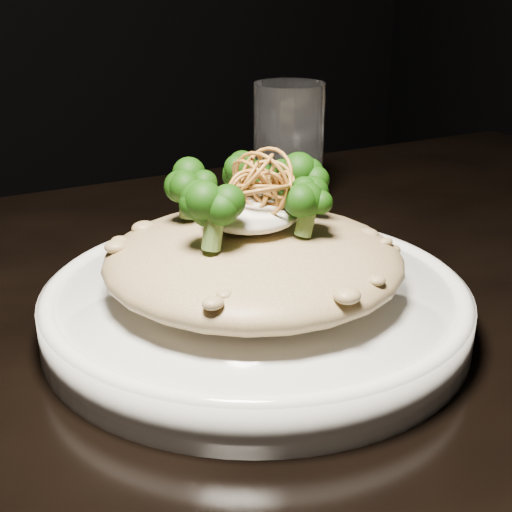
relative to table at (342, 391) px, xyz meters
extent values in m
cube|color=black|center=(0.00, 0.00, 0.06)|extent=(1.10, 0.80, 0.04)
cylinder|color=black|center=(0.48, 0.33, -0.31)|extent=(0.05, 0.05, 0.71)
cylinder|color=white|center=(-0.08, -0.01, 0.10)|extent=(0.30, 0.30, 0.03)
ellipsoid|color=brown|center=(-0.09, -0.01, 0.14)|extent=(0.21, 0.21, 0.05)
ellipsoid|color=white|center=(-0.09, 0.00, 0.17)|extent=(0.07, 0.07, 0.02)
cylinder|color=white|center=(0.08, 0.23, 0.15)|extent=(0.09, 0.09, 0.13)
camera|label=1|loc=(-0.30, -0.41, 0.32)|focal=50.00mm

